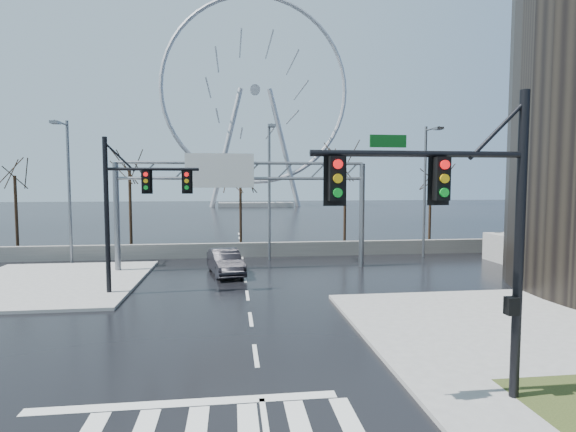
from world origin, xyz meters
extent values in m
plane|color=black|center=(0.00, 0.00, 0.00)|extent=(260.00, 260.00, 0.00)
cube|color=gray|center=(10.00, 2.00, 0.07)|extent=(12.00, 10.00, 0.15)
cube|color=gray|center=(-11.00, 12.00, 0.07)|extent=(10.00, 12.00, 0.15)
cube|color=slate|center=(0.00, 20.00, 0.55)|extent=(52.00, 0.50, 1.10)
cylinder|color=black|center=(6.50, -4.00, 4.00)|extent=(0.24, 0.24, 8.00)
cylinder|color=black|center=(3.80, -4.00, 6.40)|extent=(5.40, 0.16, 0.16)
cube|color=black|center=(4.30, -4.15, 5.80)|extent=(0.35, 0.28, 1.05)
cube|color=black|center=(1.70, -4.15, 5.80)|extent=(0.35, 0.28, 1.05)
cylinder|color=black|center=(-7.00, 9.00, 4.00)|extent=(0.24, 0.24, 8.00)
cylinder|color=black|center=(-4.70, 9.00, 6.40)|extent=(4.60, 0.16, 0.16)
cube|color=black|center=(-5.00, 8.85, 5.80)|extent=(0.35, 0.28, 1.05)
cube|color=black|center=(-3.00, 8.85, 5.80)|extent=(0.35, 0.28, 1.05)
cylinder|color=slate|center=(-8.00, 15.00, 3.50)|extent=(0.36, 0.36, 7.00)
cylinder|color=slate|center=(8.00, 15.00, 3.50)|extent=(0.36, 0.36, 7.00)
cylinder|color=slate|center=(0.00, 15.00, 7.00)|extent=(16.00, 0.20, 0.20)
cylinder|color=slate|center=(0.00, 15.00, 6.00)|extent=(16.00, 0.20, 0.20)
cube|color=#094713|center=(-1.50, 14.85, 6.50)|extent=(4.20, 0.10, 2.00)
cube|color=silver|center=(-1.50, 14.79, 6.50)|extent=(4.40, 0.02, 2.20)
cylinder|color=slate|center=(-12.00, 18.50, 5.00)|extent=(0.20, 0.20, 10.00)
cylinder|color=slate|center=(-12.00, 17.40, 9.70)|extent=(0.12, 2.20, 0.12)
cube|color=slate|center=(-12.00, 16.40, 9.60)|extent=(0.50, 0.70, 0.18)
cylinder|color=slate|center=(2.00, 18.50, 5.00)|extent=(0.20, 0.20, 10.00)
cylinder|color=slate|center=(2.00, 17.40, 9.70)|extent=(0.12, 2.20, 0.12)
cube|color=slate|center=(2.00, 16.40, 9.60)|extent=(0.50, 0.70, 0.18)
cylinder|color=slate|center=(14.00, 18.50, 5.00)|extent=(0.20, 0.20, 10.00)
cylinder|color=slate|center=(14.00, 17.40, 9.70)|extent=(0.12, 2.20, 0.12)
cube|color=slate|center=(14.00, 16.40, 9.60)|extent=(0.50, 0.70, 0.18)
cylinder|color=black|center=(-18.00, 24.00, 3.15)|extent=(0.24, 0.24, 6.30)
cylinder|color=black|center=(-9.00, 23.50, 3.38)|extent=(0.24, 0.24, 6.75)
cylinder|color=black|center=(0.00, 24.50, 2.93)|extent=(0.24, 0.24, 5.85)
cylinder|color=black|center=(9.00, 23.50, 3.51)|extent=(0.24, 0.24, 7.02)
cylinder|color=black|center=(17.00, 24.00, 3.06)|extent=(0.24, 0.24, 6.12)
cube|color=gray|center=(5.00, 95.00, 0.50)|extent=(18.00, 6.00, 1.00)
torus|color=#B2B2B7|center=(5.00, 95.00, 28.00)|extent=(45.00, 1.00, 45.00)
cylinder|color=#B2B2B7|center=(5.00, 95.00, 28.00)|extent=(2.40, 1.50, 2.40)
cylinder|color=#B2B2B7|center=(-2.00, 95.00, 14.00)|extent=(8.28, 1.20, 28.82)
cylinder|color=#B2B2B7|center=(12.00, 95.00, 14.00)|extent=(8.28, 1.20, 28.82)
imported|color=black|center=(-1.17, 13.46, 0.78)|extent=(2.59, 5.00, 1.57)
camera|label=1|loc=(-0.73, -14.48, 5.69)|focal=28.00mm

